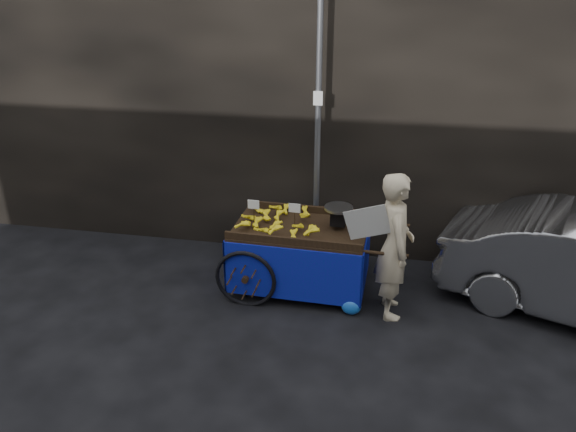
# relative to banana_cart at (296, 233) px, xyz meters

# --- Properties ---
(ground) EXTENTS (80.00, 80.00, 0.00)m
(ground) POSITION_rel_banana_cart_xyz_m (-0.15, -0.56, -0.79)
(ground) COLOR black
(ground) RESTS_ON ground
(building_wall) EXTENTS (13.50, 2.00, 5.00)m
(building_wall) POSITION_rel_banana_cart_xyz_m (0.25, 2.04, 1.71)
(building_wall) COLOR black
(building_wall) RESTS_ON ground
(street_pole) EXTENTS (0.12, 0.10, 4.00)m
(street_pole) POSITION_rel_banana_cart_xyz_m (0.15, 0.73, 1.21)
(street_pole) COLOR slate
(street_pole) RESTS_ON ground
(banana_cart) EXTENTS (2.39, 1.22, 1.28)m
(banana_cart) POSITION_rel_banana_cart_xyz_m (0.00, 0.00, 0.00)
(banana_cart) COLOR black
(banana_cart) RESTS_ON ground
(vendor) EXTENTS (0.90, 0.73, 1.84)m
(vendor) POSITION_rel_banana_cart_xyz_m (1.25, -0.37, 0.13)
(vendor) COLOR #C3B391
(vendor) RESTS_ON ground
(plastic_bag) EXTENTS (0.25, 0.20, 0.23)m
(plastic_bag) POSITION_rel_banana_cart_xyz_m (0.79, -0.52, -0.68)
(plastic_bag) COLOR blue
(plastic_bag) RESTS_ON ground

